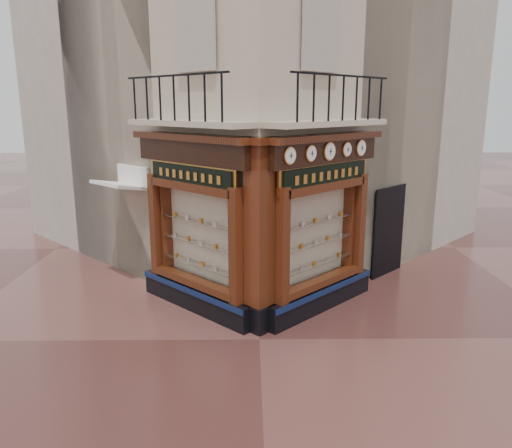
{
  "coord_description": "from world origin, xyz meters",
  "views": [
    {
      "loc": [
        -0.18,
        -9.17,
        4.58
      ],
      "look_at": [
        -0.05,
        2.0,
        1.9
      ],
      "focal_mm": 35.0,
      "sensor_mm": 36.0,
      "label": 1
    }
  ],
  "objects_px": {
    "clock_e": "(361,148)",
    "signboard_right": "(326,175)",
    "clock_a": "(290,156)",
    "signboard_left": "(191,175)",
    "clock_c": "(329,151)",
    "clock_d": "(347,149)",
    "corner_pilaster": "(259,239)",
    "awning": "(124,283)",
    "clock_b": "(311,153)"
  },
  "relations": [
    {
      "from": "clock_d",
      "to": "clock_e",
      "type": "height_order",
      "value": "clock_e"
    },
    {
      "from": "clock_a",
      "to": "signboard_right",
      "type": "xyz_separation_m",
      "value": [
        0.87,
        1.03,
        -0.52
      ]
    },
    {
      "from": "clock_a",
      "to": "awning",
      "type": "height_order",
      "value": "clock_a"
    },
    {
      "from": "clock_c",
      "to": "signboard_right",
      "type": "distance_m",
      "value": 0.54
    },
    {
      "from": "clock_b",
      "to": "clock_c",
      "type": "xyz_separation_m",
      "value": [
        0.45,
        0.45,
        -0.0
      ]
    },
    {
      "from": "clock_d",
      "to": "clock_a",
      "type": "bearing_deg",
      "value": -180.0
    },
    {
      "from": "corner_pilaster",
      "to": "clock_a",
      "type": "relative_size",
      "value": 11.51
    },
    {
      "from": "clock_a",
      "to": "clock_c",
      "type": "relative_size",
      "value": 0.89
    },
    {
      "from": "corner_pilaster",
      "to": "awning",
      "type": "relative_size",
      "value": 2.89
    },
    {
      "from": "clock_b",
      "to": "awning",
      "type": "bearing_deg",
      "value": 107.67
    },
    {
      "from": "clock_d",
      "to": "corner_pilaster",
      "type": "bearing_deg",
      "value": 169.62
    },
    {
      "from": "clock_b",
      "to": "clock_e",
      "type": "xyz_separation_m",
      "value": [
        1.3,
        1.3,
        -0.0
      ]
    },
    {
      "from": "clock_c",
      "to": "clock_e",
      "type": "relative_size",
      "value": 1.05
    },
    {
      "from": "corner_pilaster",
      "to": "clock_a",
      "type": "height_order",
      "value": "corner_pilaster"
    },
    {
      "from": "clock_a",
      "to": "signboard_right",
      "type": "height_order",
      "value": "clock_a"
    },
    {
      "from": "signboard_left",
      "to": "signboard_right",
      "type": "distance_m",
      "value": 2.92
    },
    {
      "from": "clock_c",
      "to": "signboard_left",
      "type": "height_order",
      "value": "clock_c"
    },
    {
      "from": "clock_c",
      "to": "clock_e",
      "type": "bearing_deg",
      "value": 0.0
    },
    {
      "from": "clock_b",
      "to": "signboard_right",
      "type": "bearing_deg",
      "value": 9.09
    },
    {
      "from": "signboard_left",
      "to": "signboard_right",
      "type": "relative_size",
      "value": 0.93
    },
    {
      "from": "corner_pilaster",
      "to": "signboard_right",
      "type": "relative_size",
      "value": 1.79
    },
    {
      "from": "awning",
      "to": "clock_c",
      "type": "bearing_deg",
      "value": -155.9
    },
    {
      "from": "clock_e",
      "to": "signboard_left",
      "type": "bearing_deg",
      "value": 145.84
    },
    {
      "from": "clock_b",
      "to": "clock_e",
      "type": "relative_size",
      "value": 0.91
    },
    {
      "from": "clock_a",
      "to": "awning",
      "type": "xyz_separation_m",
      "value": [
        -4.1,
        2.82,
        -3.62
      ]
    },
    {
      "from": "clock_b",
      "to": "awning",
      "type": "relative_size",
      "value": 0.24
    },
    {
      "from": "clock_e",
      "to": "signboard_right",
      "type": "relative_size",
      "value": 0.17
    },
    {
      "from": "clock_d",
      "to": "clock_e",
      "type": "relative_size",
      "value": 0.87
    },
    {
      "from": "clock_b",
      "to": "clock_c",
      "type": "relative_size",
      "value": 0.86
    },
    {
      "from": "clock_a",
      "to": "clock_e",
      "type": "xyz_separation_m",
      "value": [
        1.76,
        1.76,
        0.0
      ]
    },
    {
      "from": "clock_c",
      "to": "awning",
      "type": "relative_size",
      "value": 0.28
    },
    {
      "from": "clock_b",
      "to": "signboard_right",
      "type": "height_order",
      "value": "clock_b"
    },
    {
      "from": "clock_d",
      "to": "signboard_left",
      "type": "relative_size",
      "value": 0.15
    },
    {
      "from": "clock_c",
      "to": "awning",
      "type": "height_order",
      "value": "clock_c"
    },
    {
      "from": "clock_a",
      "to": "signboard_right",
      "type": "distance_m",
      "value": 1.45
    },
    {
      "from": "awning",
      "to": "signboard_right",
      "type": "distance_m",
      "value": 6.13
    },
    {
      "from": "clock_d",
      "to": "signboard_left",
      "type": "xyz_separation_m",
      "value": [
        -3.41,
        -0.33,
        -0.52
      ]
    },
    {
      "from": "corner_pilaster",
      "to": "clock_a",
      "type": "xyz_separation_m",
      "value": [
        0.59,
        -0.02,
        1.67
      ]
    },
    {
      "from": "clock_d",
      "to": "awning",
      "type": "relative_size",
      "value": 0.23
    },
    {
      "from": "clock_d",
      "to": "awning",
      "type": "xyz_separation_m",
      "value": [
        -5.46,
        1.46,
        -3.62
      ]
    },
    {
      "from": "clock_d",
      "to": "signboard_right",
      "type": "bearing_deg",
      "value": 169.23
    },
    {
      "from": "clock_c",
      "to": "awning",
      "type": "bearing_deg",
      "value": 114.1
    },
    {
      "from": "awning",
      "to": "signboard_right",
      "type": "height_order",
      "value": "signboard_right"
    },
    {
      "from": "clock_d",
      "to": "signboard_right",
      "type": "relative_size",
      "value": 0.14
    },
    {
      "from": "clock_c",
      "to": "signboard_left",
      "type": "xyz_separation_m",
      "value": [
        -2.96,
        0.12,
        -0.52
      ]
    },
    {
      "from": "clock_b",
      "to": "awning",
      "type": "distance_m",
      "value": 6.28
    },
    {
      "from": "clock_b",
      "to": "corner_pilaster",
      "type": "bearing_deg",
      "value": 158.03
    },
    {
      "from": "clock_a",
      "to": "clock_e",
      "type": "relative_size",
      "value": 0.94
    },
    {
      "from": "signboard_left",
      "to": "clock_c",
      "type": "bearing_deg",
      "value": -137.34
    },
    {
      "from": "corner_pilaster",
      "to": "clock_b",
      "type": "height_order",
      "value": "corner_pilaster"
    }
  ]
}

